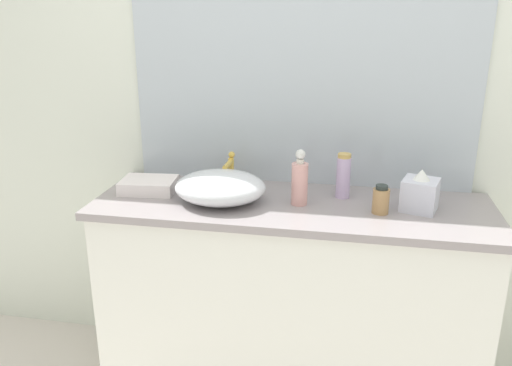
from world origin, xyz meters
The scene contains 10 objects.
bathroom_wall_rear centered at (0.00, 0.73, 1.30)m, with size 6.00×0.06×2.60m, color silver.
vanity_counter centered at (-0.08, 0.43, 0.44)m, with size 1.57×0.52×0.88m.
wall_mirror_panel centered at (-0.08, 0.69, 1.39)m, with size 1.44×0.01×1.02m, color #B2BCC6.
sink_basin centered at (-0.36, 0.39, 0.94)m, with size 0.36×0.31×0.12m, color silver.
faucet centered at (-0.36, 0.56, 0.97)m, with size 0.03×0.14×0.15m.
soap_dispenser centered at (-0.05, 0.42, 0.97)m, with size 0.06×0.06×0.22m.
lotion_bottle centered at (0.26, 0.38, 0.93)m, with size 0.06×0.06×0.11m.
perfume_bottle centered at (0.12, 0.53, 0.97)m, with size 0.06×0.06×0.18m.
tissue_box centered at (0.41, 0.44, 0.95)m, with size 0.16×0.16×0.16m.
folded_hand_towel centered at (-0.68, 0.45, 0.91)m, with size 0.22×0.17×0.05m, color white.
Camera 1 is at (0.14, -1.49, 1.61)m, focal length 36.63 mm.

